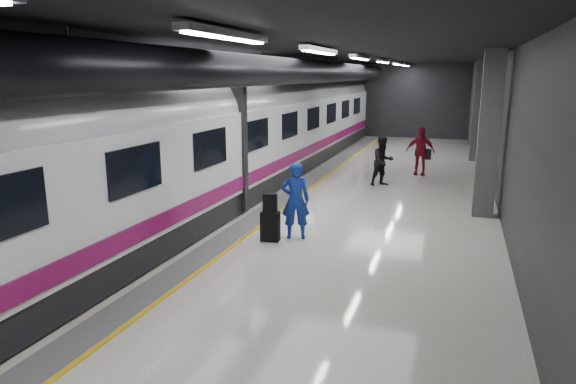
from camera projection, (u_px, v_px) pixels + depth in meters
The scene contains 9 objects.
ground at pixel (306, 220), 13.93m from camera, with size 40.00×40.00×0.00m, color white.
platform_hall at pixel (307, 86), 14.11m from camera, with size 10.02×40.02×4.51m.
train at pixel (196, 139), 14.47m from camera, with size 3.05×38.00×4.05m.
traveler_main at pixel (295, 200), 12.16m from camera, with size 0.68×0.45×1.87m, color #193FBD.
suitcase_main at pixel (270, 226), 12.08m from camera, with size 0.43×0.27×0.70m, color black.
shoulder_bag at pixel (270, 203), 11.96m from camera, with size 0.33×0.18×0.44m, color black.
traveler_far_a at pixel (383, 161), 18.04m from camera, with size 0.85×0.66×1.74m, color black.
traveler_far_b at pixel (420, 151), 20.03m from camera, with size 1.09×0.45×1.86m, color maroon.
suitcase_far at pixel (427, 154), 23.85m from camera, with size 0.33×0.22×0.49m, color black.
Camera 1 is at (3.80, -12.87, 3.84)m, focal length 32.00 mm.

